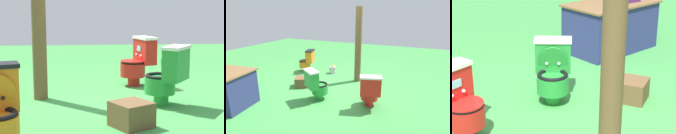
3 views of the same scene
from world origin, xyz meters
The scene contains 7 objects.
ground centered at (0.00, 0.00, 0.00)m, with size 14.00×14.00×0.00m, color #429947.
toilet_green centered at (0.07, 0.70, 0.37)m, with size 0.61×0.63×0.73m.
toilet_red centered at (-1.13, 0.53, 0.37)m, with size 0.54×0.59×0.73m.
toilet_orange centered at (1.42, -1.03, 0.37)m, with size 0.58×0.52×0.73m.
wooden_post centered at (-0.40, -0.84, 1.04)m, with size 0.18×0.18×2.08m, color brown.
small_crate centered at (0.84, 0.17, 0.13)m, with size 0.35×0.35×0.25m, color brown.
lemon_bucket centered at (0.56, -1.19, 0.12)m, with size 0.22×0.22×0.28m.
Camera 2 is at (-2.02, 4.14, 1.99)m, focal length 30.54 mm.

